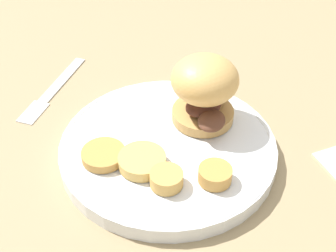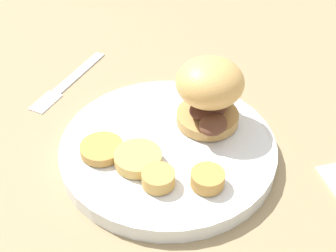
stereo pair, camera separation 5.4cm
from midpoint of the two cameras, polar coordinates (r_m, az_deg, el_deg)
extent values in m
plane|color=#937F5B|center=(0.57, -2.71, -3.67)|extent=(4.00, 4.00, 0.00)
cylinder|color=white|center=(0.56, -2.74, -2.95)|extent=(0.26, 0.26, 0.02)
torus|color=white|center=(0.56, -2.77, -2.32)|extent=(0.26, 0.26, 0.01)
cylinder|color=tan|center=(0.58, 1.63, 1.35)|extent=(0.08, 0.08, 0.01)
ellipsoid|color=#4C281E|center=(0.57, 2.28, 1.97)|extent=(0.04, 0.03, 0.02)
ellipsoid|color=#563323|center=(0.59, 2.43, 3.77)|extent=(0.05, 0.05, 0.02)
ellipsoid|color=#563323|center=(0.55, 2.67, 0.30)|extent=(0.05, 0.05, 0.02)
ellipsoid|color=#4C281E|center=(0.57, 1.72, 2.49)|extent=(0.06, 0.06, 0.02)
ellipsoid|color=#563323|center=(0.57, 1.58, 2.60)|extent=(0.04, 0.04, 0.01)
ellipsoid|color=tan|center=(0.55, 1.73, 5.61)|extent=(0.08, 0.08, 0.06)
cylinder|color=#BC8942|center=(0.50, 2.73, -6.09)|extent=(0.04, 0.04, 0.02)
cylinder|color=tan|center=(0.50, -3.27, -6.59)|extent=(0.04, 0.04, 0.02)
cylinder|color=tan|center=(0.52, -6.12, -4.40)|extent=(0.05, 0.05, 0.01)
cylinder|color=#BC8942|center=(0.54, -10.71, -3.60)|extent=(0.05, 0.05, 0.01)
cube|color=silver|center=(0.71, -14.87, 5.50)|extent=(0.08, 0.11, 0.00)
cube|color=silver|center=(0.66, -18.38, 1.53)|extent=(0.05, 0.05, 0.00)
camera|label=1|loc=(0.03, -92.86, -2.44)|focal=50.00mm
camera|label=2|loc=(0.03, 87.14, 2.44)|focal=50.00mm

